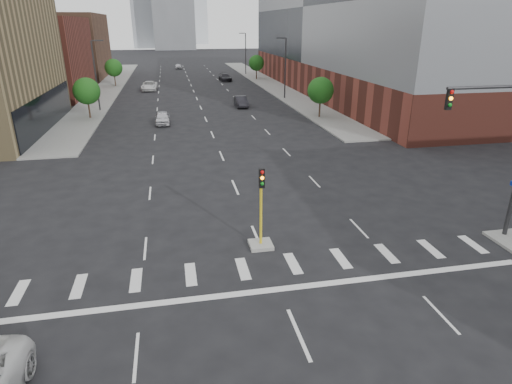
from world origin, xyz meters
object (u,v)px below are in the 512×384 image
object	(u,v)px
mast_arm_signal	(512,138)
car_mid_right	(241,102)
car_far_left	(149,86)
car_near_left	(162,118)
car_deep_right	(225,77)
car_distant	(178,66)
median_traffic_signal	(261,230)

from	to	relation	value
mast_arm_signal	car_mid_right	distance (m)	42.83
mast_arm_signal	car_far_left	xyz separation A→B (m)	(-20.18, 61.01, -4.87)
car_near_left	car_mid_right	bearing A→B (deg)	40.26
car_deep_right	car_distant	distance (m)	28.23
car_mid_right	car_far_left	distance (m)	23.18
car_mid_right	car_deep_right	bearing A→B (deg)	87.49
mast_arm_signal	car_distant	distance (m)	99.75
car_far_left	mast_arm_signal	bearing A→B (deg)	-69.29
median_traffic_signal	car_mid_right	size ratio (longest dim) A/B	0.99
car_mid_right	car_distant	xyz separation A→B (m)	(-7.08, 56.66, -0.07)
mast_arm_signal	car_far_left	distance (m)	64.44
mast_arm_signal	car_distant	size ratio (longest dim) A/B	2.34
car_far_left	median_traffic_signal	bearing A→B (deg)	-80.35
median_traffic_signal	mast_arm_signal	distance (m)	13.53
mast_arm_signal	car_mid_right	world-z (taller)	mast_arm_signal
car_deep_right	car_distant	size ratio (longest dim) A/B	1.29
car_near_left	car_distant	world-z (taller)	car_near_left
car_mid_right	car_far_left	xyz separation A→B (m)	(-13.24, 19.03, 0.04)
car_deep_right	car_distant	world-z (taller)	car_deep_right
car_far_left	car_distant	world-z (taller)	car_far_left
car_deep_right	car_near_left	bearing A→B (deg)	-112.13
car_far_left	car_near_left	bearing A→B (deg)	-82.76
mast_arm_signal	car_distant	bearing A→B (deg)	98.09
mast_arm_signal	car_deep_right	size ratio (longest dim) A/B	1.81
median_traffic_signal	car_mid_right	bearing A→B (deg)	82.04
median_traffic_signal	car_near_left	world-z (taller)	median_traffic_signal
car_deep_right	car_distant	xyz separation A→B (m)	(-8.69, 26.87, -0.07)
mast_arm_signal	car_deep_right	distance (m)	72.14
mast_arm_signal	car_near_left	distance (m)	37.70
median_traffic_signal	car_near_left	distance (m)	31.82
car_near_left	car_mid_right	size ratio (longest dim) A/B	0.94
car_near_left	car_distant	xyz separation A→B (m)	(3.78, 65.77, -0.06)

